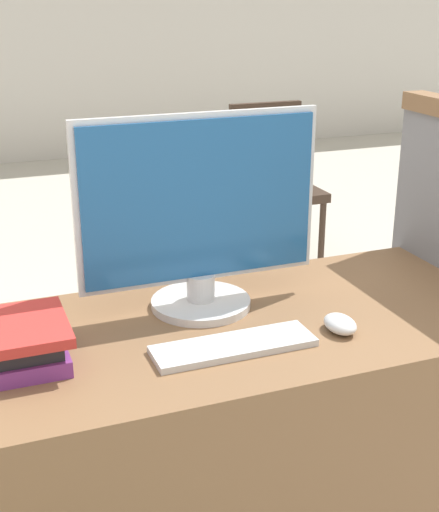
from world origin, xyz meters
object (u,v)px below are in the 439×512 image
at_px(mouse, 340,324).
at_px(keyboard, 234,346).
at_px(monitor, 200,215).
at_px(book_stack, 23,341).
at_px(far_chair, 273,175).

bearing_deg(mouse, keyboard, 178.47).
relative_size(keyboard, mouse, 3.74).
bearing_deg(monitor, book_stack, -164.01).
relative_size(monitor, mouse, 6.13).
distance_m(monitor, book_stack, 0.51).
bearing_deg(keyboard, far_chair, 62.99).
bearing_deg(mouse, far_chair, 68.47).
bearing_deg(mouse, monitor, 135.67).
xyz_separation_m(monitor, keyboard, (-0.01, -0.24, -0.23)).
height_order(book_stack, far_chair, far_chair).
bearing_deg(far_chair, keyboard, -109.78).
distance_m(keyboard, book_stack, 0.46).
distance_m(mouse, far_chair, 2.53).
xyz_separation_m(keyboard, book_stack, (-0.44, 0.12, 0.04)).
height_order(monitor, keyboard, monitor).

